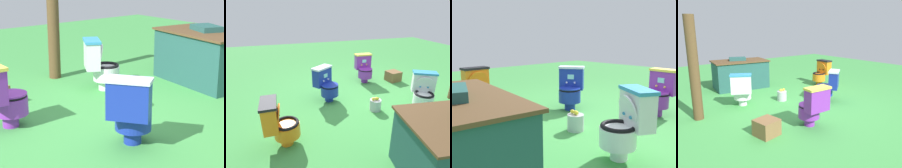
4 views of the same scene
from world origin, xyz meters
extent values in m
plane|color=#429947|center=(0.00, 0.00, 0.00)|extent=(14.00, 14.00, 0.00)
cylinder|color=purple|center=(-0.59, -0.77, 0.07)|extent=(0.19, 0.19, 0.14)
cylinder|color=purple|center=(-0.59, -0.75, 0.24)|extent=(0.39, 0.39, 0.20)
torus|color=black|center=(-0.59, -0.75, 0.35)|extent=(0.37, 0.37, 0.04)
cylinder|color=#EACC4C|center=(-0.59, -0.75, 0.30)|extent=(0.25, 0.25, 0.01)
cube|color=purple|center=(-0.59, -0.95, 0.51)|extent=(0.42, 0.21, 0.37)
cube|color=#EACC4C|center=(-0.59, -0.95, 0.71)|extent=(0.44, 0.23, 0.04)
cube|color=#8CE0E5|center=(-0.59, -0.85, 0.56)|extent=(0.11, 0.01, 0.08)
cylinder|color=purple|center=(-0.59, -0.75, 0.37)|extent=(0.38, 0.38, 0.02)
sphere|color=#EACC4C|center=(-0.66, -0.84, 0.46)|extent=(0.04, 0.04, 0.04)
sphere|color=#EACC4C|center=(-0.52, -0.85, 0.46)|extent=(0.04, 0.04, 0.04)
cylinder|color=white|center=(-1.02, 0.91, 0.07)|extent=(0.25, 0.25, 0.14)
cylinder|color=white|center=(-1.01, 0.92, 0.24)|extent=(0.51, 0.51, 0.20)
torus|color=black|center=(-1.01, 0.92, 0.35)|extent=(0.48, 0.48, 0.04)
cylinder|color=#338CBF|center=(-1.01, 0.92, 0.30)|extent=(0.33, 0.33, 0.01)
cube|color=white|center=(-1.11, 0.75, 0.51)|extent=(0.45, 0.37, 0.37)
cube|color=#338CBF|center=(-1.11, 0.75, 0.71)|extent=(0.48, 0.40, 0.04)
cube|color=#8CE0E5|center=(-1.06, 0.84, 0.56)|extent=(0.10, 0.06, 0.08)
cylinder|color=white|center=(-1.06, 0.84, 0.49)|extent=(0.35, 0.25, 0.35)
sphere|color=#338CBF|center=(-1.12, 0.88, 0.46)|extent=(0.04, 0.04, 0.04)
sphere|color=#338CBF|center=(-1.00, 0.81, 0.46)|extent=(0.04, 0.04, 0.04)
cylinder|color=#192D9E|center=(0.60, -0.02, 0.07)|extent=(0.25, 0.25, 0.14)
cylinder|color=#192D9E|center=(0.59, 0.00, 0.24)|extent=(0.52, 0.52, 0.20)
torus|color=black|center=(0.59, 0.00, 0.35)|extent=(0.49, 0.49, 0.04)
cylinder|color=silver|center=(0.59, 0.00, 0.30)|extent=(0.33, 0.33, 0.01)
cube|color=#192D9E|center=(0.70, -0.16, 0.51)|extent=(0.44, 0.39, 0.37)
cube|color=silver|center=(0.70, -0.16, 0.71)|extent=(0.48, 0.43, 0.04)
cube|color=#8CE0E5|center=(0.64, -0.08, 0.56)|extent=(0.09, 0.07, 0.08)
cylinder|color=#192D9E|center=(0.59, 0.00, 0.37)|extent=(0.50, 0.50, 0.02)
sphere|color=silver|center=(0.59, -0.12, 0.46)|extent=(0.04, 0.04, 0.04)
sphere|color=silver|center=(0.70, -0.04, 0.46)|extent=(0.04, 0.04, 0.04)
cylinder|color=orange|center=(1.55, 1.12, 0.07)|extent=(0.18, 0.18, 0.14)
cylinder|color=orange|center=(1.53, 1.12, 0.24)|extent=(0.37, 0.37, 0.20)
torus|color=black|center=(1.53, 1.12, 0.35)|extent=(0.36, 0.36, 0.04)
cylinder|color=black|center=(1.53, 1.12, 0.30)|extent=(0.24, 0.24, 0.01)
cube|color=orange|center=(1.73, 1.12, 0.51)|extent=(0.19, 0.41, 0.37)
cube|color=black|center=(1.73, 1.12, 0.71)|extent=(0.22, 0.44, 0.04)
cube|color=#8CE0E5|center=(1.62, 1.12, 0.56)|extent=(0.01, 0.11, 0.08)
cylinder|color=orange|center=(1.63, 1.12, 0.49)|extent=(0.09, 0.35, 0.35)
sphere|color=black|center=(1.62, 1.05, 0.46)|extent=(0.04, 0.04, 0.04)
sphere|color=black|center=(1.62, 1.19, 0.46)|extent=(0.04, 0.04, 0.04)
cube|color=#23514C|center=(-0.39, 2.29, 0.37)|extent=(1.49, 0.98, 0.74)
cube|color=brown|center=(-0.39, 2.29, 0.76)|extent=(1.56, 1.05, 0.03)
cube|color=#23514C|center=(-0.43, 2.35, 0.81)|extent=(0.53, 0.46, 0.08)
cylinder|color=brown|center=(-2.02, 0.70, 0.94)|extent=(0.18, 0.18, 1.87)
cube|color=brown|center=(-1.37, -0.63, 0.13)|extent=(0.39, 0.38, 0.26)
cylinder|color=#B7B7BF|center=(-0.16, 0.64, 0.11)|extent=(0.22, 0.22, 0.22)
ellipsoid|color=yellow|center=(-0.10, 0.64, 0.25)|extent=(0.07, 0.05, 0.05)
ellipsoid|color=yellow|center=(-0.18, 0.65, 0.25)|extent=(0.07, 0.05, 0.05)
ellipsoid|color=yellow|center=(-0.16, 0.64, 0.25)|extent=(0.07, 0.05, 0.05)
camera|label=1|loc=(3.60, -2.73, 1.80)|focal=69.33mm
camera|label=2|loc=(1.50, 3.46, 1.88)|focal=29.95mm
camera|label=3|loc=(-2.39, 2.99, 1.22)|focal=40.98mm
camera|label=4|loc=(-3.08, -3.42, 1.66)|focal=35.98mm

